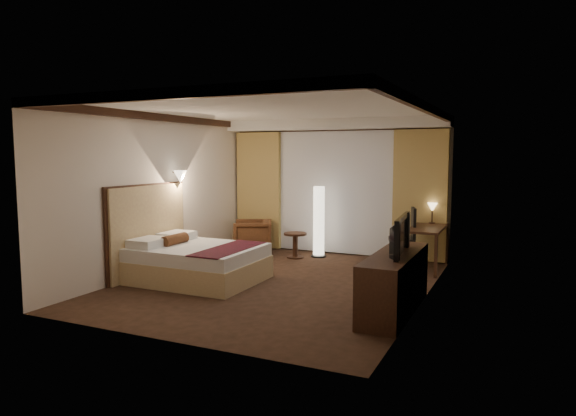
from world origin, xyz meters
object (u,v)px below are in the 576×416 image
at_px(bed, 198,263).
at_px(office_chair, 402,238).
at_px(side_table, 295,245).
at_px(dresser, 395,282).
at_px(floor_lamp, 319,221).
at_px(television, 393,228).
at_px(desk, 427,248).
at_px(armchair, 253,235).

height_order(bed, office_chair, office_chair).
height_order(side_table, dresser, dresser).
bearing_deg(floor_lamp, dresser, -53.12).
distance_m(office_chair, dresser, 2.67).
relative_size(bed, floor_lamp, 1.38).
bearing_deg(television, desk, -4.52).
xyz_separation_m(side_table, floor_lamp, (0.37, 0.29, 0.45)).
distance_m(desk, office_chair, 0.47).
bearing_deg(desk, bed, -143.17).
bearing_deg(floor_lamp, television, -53.50).
relative_size(side_table, dresser, 0.25).
bearing_deg(floor_lamp, bed, -112.00).
xyz_separation_m(armchair, floor_lamp, (1.34, 0.25, 0.32)).
distance_m(armchair, floor_lamp, 1.40).
distance_m(armchair, office_chair, 3.04).
bearing_deg(bed, television, -5.19).
bearing_deg(dresser, side_table, 134.39).
xyz_separation_m(armchair, dresser, (3.51, -2.64, -0.00)).
distance_m(bed, desk, 3.96).
relative_size(armchair, side_table, 1.53).
distance_m(side_table, floor_lamp, 0.66).
height_order(bed, desk, desk).
relative_size(armchair, floor_lamp, 0.54).
xyz_separation_m(side_table, television, (2.51, -2.60, 0.83)).
distance_m(armchair, dresser, 4.39).
distance_m(floor_lamp, desk, 2.16).
distance_m(armchair, television, 4.43).
height_order(side_table, office_chair, office_chair).
xyz_separation_m(floor_lamp, television, (2.14, -2.89, 0.38)).
height_order(armchair, floor_lamp, floor_lamp).
relative_size(desk, office_chair, 1.20).
height_order(office_chair, dresser, office_chair).
xyz_separation_m(dresser, television, (-0.03, 0.00, 0.70)).
relative_size(floor_lamp, dresser, 0.72).
bearing_deg(bed, desk, 36.83).
xyz_separation_m(armchair, desk, (3.46, 0.03, -0.00)).
height_order(bed, armchair, armchair).
distance_m(bed, armchair, 2.37).
xyz_separation_m(bed, office_chair, (2.74, 2.33, 0.26)).
xyz_separation_m(bed, dresser, (3.22, -0.29, 0.10)).
distance_m(floor_lamp, office_chair, 1.72).
relative_size(armchair, television, 0.68).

